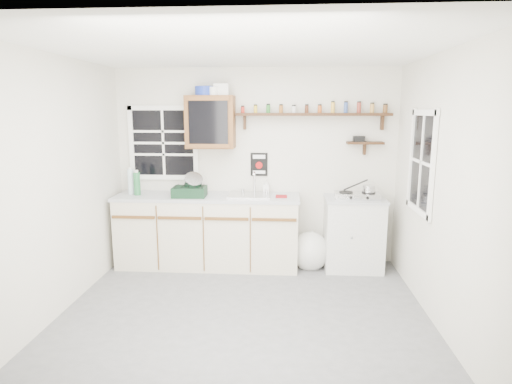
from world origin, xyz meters
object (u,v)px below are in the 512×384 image
at_px(dish_rack, 191,189).
at_px(hotplate, 357,195).
at_px(main_cabinet, 208,231).
at_px(right_cabinet, 353,233).
at_px(spice_shelf, 315,114).
at_px(upper_cabinet, 210,122).

bearing_deg(dish_rack, hotplate, 0.28).
distance_m(main_cabinet, right_cabinet, 1.84).
bearing_deg(right_cabinet, hotplate, -39.00).
relative_size(main_cabinet, right_cabinet, 2.54).
distance_m(spice_shelf, hotplate, 1.13).
relative_size(main_cabinet, spice_shelf, 1.21).
bearing_deg(spice_shelf, upper_cabinet, -176.94).
xyz_separation_m(right_cabinet, spice_shelf, (-0.50, 0.19, 1.47)).
bearing_deg(right_cabinet, main_cabinet, -179.21).
xyz_separation_m(main_cabinet, upper_cabinet, (0.03, 0.14, 1.36)).
height_order(upper_cabinet, hotplate, upper_cabinet).
height_order(spice_shelf, hotplate, spice_shelf).
bearing_deg(right_cabinet, dish_rack, -176.92).
xyz_separation_m(upper_cabinet, hotplate, (1.82, -0.14, -0.88)).
distance_m(right_cabinet, hotplate, 0.49).
relative_size(right_cabinet, dish_rack, 2.18).
bearing_deg(dish_rack, spice_shelf, 8.83).
bearing_deg(upper_cabinet, spice_shelf, 3.06).
relative_size(main_cabinet, upper_cabinet, 3.55).
xyz_separation_m(main_cabinet, right_cabinet, (1.83, 0.03, -0.01)).
bearing_deg(spice_shelf, main_cabinet, -170.91).
bearing_deg(right_cabinet, spice_shelf, 159.57).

